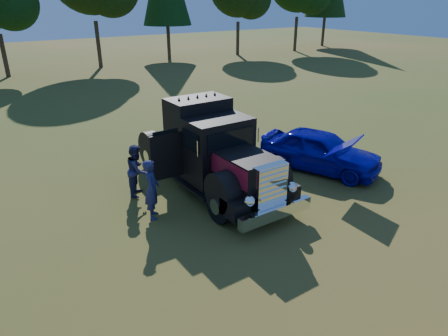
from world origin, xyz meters
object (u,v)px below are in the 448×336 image
(hotrod_coupe, at_px, (320,150))
(spectator_far, at_px, (137,170))
(spectator_near, at_px, (152,189))
(diamond_t_truck, at_px, (212,153))

(hotrod_coupe, distance_m, spectator_far, 6.85)
(hotrod_coupe, relative_size, spectator_near, 2.66)
(hotrod_coupe, bearing_deg, diamond_t_truck, 167.48)
(spectator_near, relative_size, spectator_far, 1.06)
(spectator_far, bearing_deg, hotrod_coupe, -69.92)
(diamond_t_truck, relative_size, hotrod_coupe, 1.45)
(spectator_near, xyz_separation_m, spectator_far, (0.24, 1.69, -0.05))
(diamond_t_truck, xyz_separation_m, spectator_far, (-2.31, 0.99, -0.40))
(spectator_near, bearing_deg, diamond_t_truck, -46.68)
(hotrod_coupe, height_order, spectator_near, hotrod_coupe)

